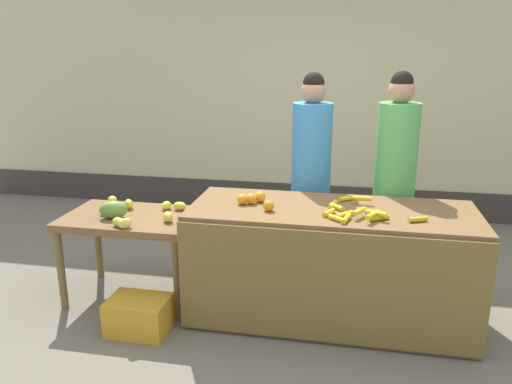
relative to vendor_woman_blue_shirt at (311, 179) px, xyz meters
The scene contains 11 objects.
ground_plane 1.14m from the vendor_woman_blue_shirt, 98.11° to the right, with size 24.00×24.00×0.00m, color #756B5B.
market_wall_back 2.11m from the vendor_woman_blue_shirt, 92.66° to the left, with size 9.12×0.23×3.18m.
fruit_stall_counter 0.85m from the vendor_woman_blue_shirt, 71.96° to the right, with size 2.11×0.84×0.88m.
side_table_wooden 1.56m from the vendor_woman_blue_shirt, 154.79° to the right, with size 1.07×0.70×0.72m.
banana_bunch_pile 0.87m from the vendor_woman_blue_shirt, 63.01° to the right, with size 0.71×0.63×0.07m.
orange_pile 0.77m from the vendor_woman_blue_shirt, 117.31° to the right, with size 0.30×0.29×0.09m.
mango_papaya_pile 1.57m from the vendor_woman_blue_shirt, 153.77° to the right, with size 0.75×0.66×0.14m.
vendor_woman_blue_shirt is the anchor object (origin of this frame).
vendor_woman_green_shirt 0.70m from the vendor_woman_blue_shirt, ahead, with size 0.34×0.34×1.85m.
produce_crate 1.81m from the vendor_woman_blue_shirt, 134.52° to the right, with size 0.44×0.32×0.26m, color gold.
produce_sack 0.93m from the vendor_woman_blue_shirt, 159.22° to the left, with size 0.36×0.30×0.53m, color tan.
Camera 1 is at (0.44, -3.56, 2.02)m, focal length 35.03 mm.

